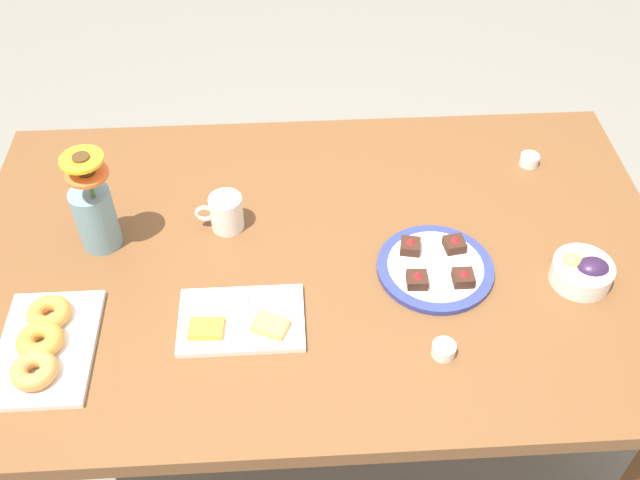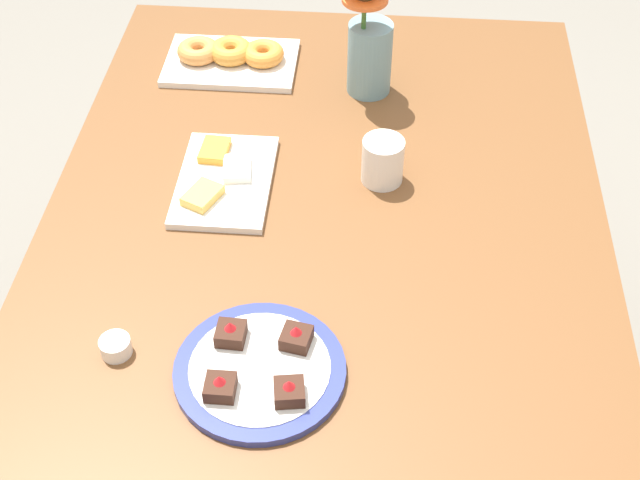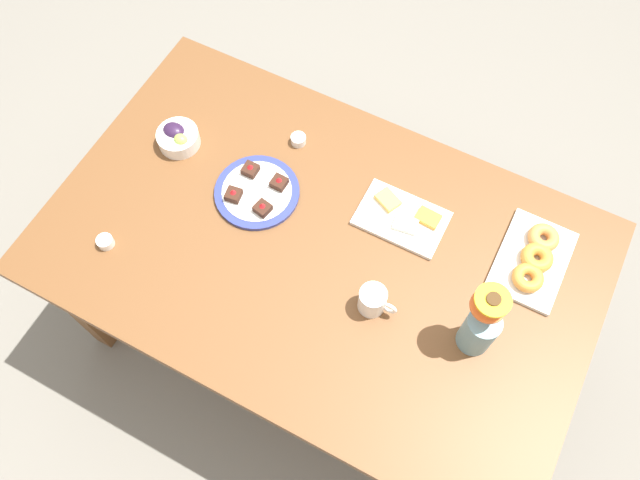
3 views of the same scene
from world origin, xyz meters
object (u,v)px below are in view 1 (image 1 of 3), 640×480
at_px(croissant_platter, 44,344).
at_px(flower_vase, 95,213).
at_px(jam_cup_berry, 529,160).
at_px(cheese_platter, 241,320).
at_px(dining_table, 320,277).
at_px(dessert_plate, 435,267).
at_px(jam_cup_honey, 444,349).
at_px(grape_bowl, 583,271).
at_px(coffee_mug, 226,212).

bearing_deg(croissant_platter, flower_vase, -103.10).
bearing_deg(flower_vase, jam_cup_berry, -168.06).
bearing_deg(cheese_platter, dining_table, -132.38).
xyz_separation_m(cheese_platter, dessert_plate, (-0.43, -0.12, 0.00)).
height_order(jam_cup_honey, dessert_plate, dessert_plate).
relative_size(grape_bowl, cheese_platter, 0.51).
distance_m(dining_table, jam_cup_berry, 0.63).
bearing_deg(jam_cup_berry, jam_cup_honey, 60.42).
bearing_deg(grape_bowl, flower_vase, -9.45).
relative_size(croissant_platter, flower_vase, 1.05).
bearing_deg(jam_cup_honey, coffee_mug, -41.44).
distance_m(cheese_platter, flower_vase, 0.42).
xyz_separation_m(croissant_platter, jam_cup_berry, (-1.12, -0.52, -0.00)).
bearing_deg(jam_cup_honey, flower_vase, -25.91).
height_order(dining_table, jam_cup_honey, jam_cup_honey).
bearing_deg(dessert_plate, jam_cup_berry, -130.89).
bearing_deg(jam_cup_berry, dining_table, 26.86).
relative_size(grape_bowl, jam_cup_honey, 2.74).
height_order(grape_bowl, cheese_platter, grape_bowl).
height_order(dining_table, croissant_platter, croissant_platter).
relative_size(jam_cup_berry, dessert_plate, 0.19).
bearing_deg(cheese_platter, flower_vase, -38.20).
height_order(coffee_mug, jam_cup_honey, coffee_mug).
distance_m(dining_table, flower_vase, 0.53).
distance_m(coffee_mug, jam_cup_honey, 0.59).
xyz_separation_m(jam_cup_berry, flower_vase, (1.05, 0.22, 0.08)).
bearing_deg(dining_table, jam_cup_berry, -153.14).
relative_size(coffee_mug, jam_cup_berry, 2.33).
height_order(coffee_mug, dessert_plate, coffee_mug).
xyz_separation_m(cheese_platter, flower_vase, (0.32, -0.25, 0.08)).
bearing_deg(jam_cup_honey, dessert_plate, -95.64).
relative_size(grape_bowl, flower_vase, 0.49).
distance_m(grape_bowl, jam_cup_berry, 0.40).
distance_m(coffee_mug, dessert_plate, 0.50).
xyz_separation_m(dessert_plate, flower_vase, (0.75, -0.13, 0.08)).
distance_m(grape_bowl, dessert_plate, 0.32).
bearing_deg(dessert_plate, croissant_platter, 11.68).
bearing_deg(coffee_mug, croissant_platter, 43.69).
relative_size(grape_bowl, jam_cup_berry, 2.74).
bearing_deg(grape_bowl, jam_cup_honey, 27.83).
distance_m(dining_table, dessert_plate, 0.28).
xyz_separation_m(coffee_mug, cheese_platter, (-0.04, 0.29, -0.03)).
height_order(cheese_platter, dessert_plate, dessert_plate).
bearing_deg(dessert_plate, coffee_mug, -19.79).
bearing_deg(dessert_plate, jam_cup_honey, 84.36).
height_order(grape_bowl, flower_vase, flower_vase).
relative_size(dining_table, dessert_plate, 6.19).
xyz_separation_m(grape_bowl, dessert_plate, (0.31, -0.05, -0.02)).
xyz_separation_m(dining_table, flower_vase, (0.50, -0.06, 0.18)).
height_order(dining_table, coffee_mug, coffee_mug).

